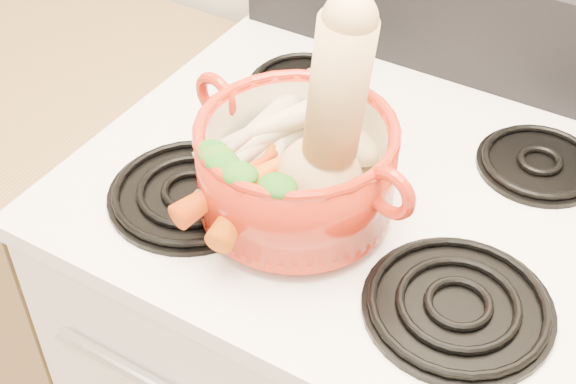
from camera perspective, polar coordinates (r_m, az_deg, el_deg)
The scene contains 23 objects.
cooktop at distance 1.12m, azimuth 5.93°, elevation 0.44°, with size 0.78×0.67×0.03m, color white.
control_backsplash at distance 1.29m, azimuth 12.32°, elevation 11.56°, with size 0.76×0.05×0.18m, color black.
burner_front_left at distance 1.08m, azimuth -6.91°, elevation 0.00°, with size 0.22×0.22×0.02m, color black.
burner_front_right at distance 0.95m, azimuth 12.01°, elevation -7.87°, with size 0.22×0.22×0.02m, color black.
burner_back_left at distance 1.27m, azimuth 1.12°, elevation 7.77°, with size 0.17×0.17×0.02m, color black.
burner_back_right at distance 1.17m, azimuth 17.46°, elevation 2.03°, with size 0.17×0.17×0.02m, color black.
dutch_oven at distance 1.00m, azimuth 0.59°, elevation 1.76°, with size 0.25×0.25×0.12m, color #AC210E.
pot_handle_left at distance 1.05m, azimuth -5.16°, elevation 6.80°, with size 0.07×0.07×0.02m, color #AC210E.
pot_handle_right at distance 0.91m, azimuth 7.25°, elevation -0.07°, with size 0.07×0.07×0.02m, color #AC210E.
squash at distance 0.91m, azimuth 2.39°, elevation 5.26°, with size 0.11×0.11×0.27m, color tan, non-canonical shape.
leek at distance 0.96m, azimuth 3.68°, elevation 8.70°, with size 0.05×0.05×0.31m, color white.
ginger at distance 1.06m, azimuth 4.83°, elevation 3.24°, with size 0.08×0.06×0.05m, color #D0B780.
parsnip_0 at distance 1.05m, azimuth -1.84°, elevation 2.80°, with size 0.04×0.04×0.20m, color beige.
parsnip_1 at distance 1.03m, azimuth -3.09°, elevation 2.82°, with size 0.04×0.04×0.20m, color beige.
parsnip_2 at distance 1.06m, azimuth -0.40°, elevation 4.30°, with size 0.04×0.04×0.17m, color beige.
parsnip_3 at distance 1.04m, azimuth -2.65°, elevation 3.58°, with size 0.04×0.04×0.17m, color beige.
parsnip_4 at distance 1.05m, azimuth -0.97°, elevation 4.91°, with size 0.05×0.05×0.23m, color beige.
parsnip_5 at distance 1.05m, azimuth -1.81°, elevation 5.02°, with size 0.04×0.04×0.21m, color beige.
carrot_0 at distance 0.98m, azimuth -2.90°, elevation -0.15°, with size 0.04×0.04×0.18m, color #CE620A.
carrot_1 at distance 0.99m, azimuth -4.25°, elevation 0.43°, with size 0.03×0.03×0.16m, color red.
carrot_2 at distance 0.98m, azimuth 1.98°, elevation 0.24°, with size 0.04×0.04×0.19m, color #DE4A0B.
carrot_3 at distance 0.99m, azimuth -1.95°, elevation 1.31°, with size 0.03×0.03×0.13m, color red.
carrot_4 at distance 0.98m, azimuth -1.22°, elevation 1.47°, with size 0.03×0.03×0.17m, color #DC600B.
Camera 1 is at (0.33, 0.62, 1.67)m, focal length 50.00 mm.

